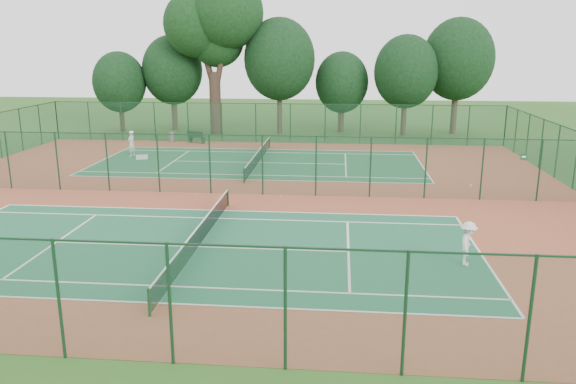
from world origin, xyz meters
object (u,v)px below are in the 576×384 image
(player_near, at_px, (468,244))
(big_tree, at_px, (214,23))
(trash_bin, at_px, (172,137))
(player_far, at_px, (131,144))
(bench, at_px, (196,137))
(kit_bag, at_px, (142,157))

(player_near, relative_size, big_tree, 0.12)
(trash_bin, height_order, big_tree, big_tree)
(player_near, relative_size, player_far, 0.89)
(bench, bearing_deg, player_near, -33.79)
(player_near, relative_size, bench, 1.00)
(player_far, relative_size, kit_bag, 2.29)
(player_far, xyz_separation_m, trash_bin, (1.08, 7.02, -0.55))
(player_near, xyz_separation_m, bench, (-17.77, 27.07, -0.35))
(player_near, distance_m, player_far, 29.60)
(player_near, xyz_separation_m, trash_bin, (-20.17, 27.63, -0.44))
(bench, distance_m, kit_bag, 7.90)
(trash_bin, height_order, kit_bag, trash_bin)
(player_far, xyz_separation_m, kit_bag, (1.17, -1.08, -0.84))
(kit_bag, bearing_deg, bench, 51.55)
(player_far, bearing_deg, kit_bag, 61.91)
(bench, bearing_deg, big_tree, 106.50)
(player_near, xyz_separation_m, kit_bag, (-20.08, 19.53, -0.73))
(player_near, bearing_deg, kit_bag, 60.52)
(bench, distance_m, big_tree, 11.52)
(player_far, distance_m, kit_bag, 1.80)
(bench, bearing_deg, player_far, -95.39)
(player_far, bearing_deg, bench, 166.47)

